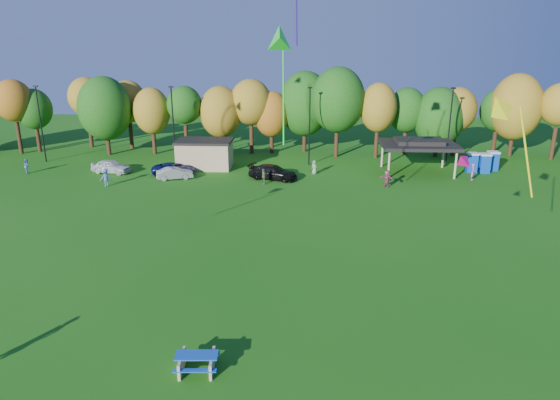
# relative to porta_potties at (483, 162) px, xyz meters

# --- Properties ---
(ground) EXTENTS (160.00, 160.00, 0.00)m
(ground) POSITION_rel_porta_potties_xyz_m (-21.47, -37.79, -1.10)
(ground) COLOR #19600F
(ground) RESTS_ON ground
(tree_line) EXTENTS (93.57, 10.55, 11.15)m
(tree_line) POSITION_rel_porta_potties_xyz_m (-22.50, 7.72, 4.82)
(tree_line) COLOR black
(tree_line) RESTS_ON ground
(lamp_posts) EXTENTS (64.50, 0.25, 9.09)m
(lamp_posts) POSITION_rel_porta_potties_xyz_m (-19.47, 2.21, 3.80)
(lamp_posts) COLOR black
(lamp_posts) RESTS_ON ground
(utility_building) EXTENTS (6.30, 4.30, 3.25)m
(utility_building) POSITION_rel_porta_potties_xyz_m (-31.47, 0.21, 0.54)
(utility_building) COLOR tan
(utility_building) RESTS_ON ground
(pavilion) EXTENTS (8.20, 6.20, 3.77)m
(pavilion) POSITION_rel_porta_potties_xyz_m (-7.47, -0.79, 2.13)
(pavilion) COLOR tan
(pavilion) RESTS_ON ground
(porta_potties) EXTENTS (3.75, 2.32, 2.18)m
(porta_potties) POSITION_rel_porta_potties_xyz_m (0.00, 0.00, 0.00)
(porta_potties) COLOR #0D40AB
(porta_potties) RESTS_ON ground
(picnic_table) EXTENTS (1.98, 1.67, 0.82)m
(picnic_table) POSITION_rel_porta_potties_xyz_m (-24.59, -36.82, -0.62)
(picnic_table) COLOR tan
(picnic_table) RESTS_ON ground
(car_a) EXTENTS (4.70, 2.69, 1.51)m
(car_a) POSITION_rel_porta_potties_xyz_m (-41.46, -2.72, -0.34)
(car_a) COLOR silver
(car_a) RESTS_ON ground
(car_b) EXTENTS (4.09, 2.51, 1.27)m
(car_b) POSITION_rel_porta_potties_xyz_m (-33.74, -4.94, -0.46)
(car_b) COLOR gray
(car_b) RESTS_ON ground
(car_c) EXTENTS (4.83, 2.53, 1.30)m
(car_c) POSITION_rel_porta_potties_xyz_m (-34.33, -3.11, -0.45)
(car_c) COLOR #0D1751
(car_c) RESTS_ON ground
(car_d) EXTENTS (5.65, 3.62, 1.52)m
(car_d) POSITION_rel_porta_potties_xyz_m (-23.30, -4.47, -0.34)
(car_d) COLOR black
(car_d) RESTS_ON ground
(far_person_0) EXTENTS (0.68, 0.77, 1.76)m
(far_person_0) POSITION_rel_porta_potties_xyz_m (-2.22, -3.68, -0.22)
(far_person_0) COLOR #C45CBC
(far_person_0) RESTS_ON ground
(far_person_1) EXTENTS (0.62, 1.03, 1.64)m
(far_person_1) POSITION_rel_porta_potties_xyz_m (-24.13, -6.46, -0.28)
(far_person_1) COLOR #5B6F44
(far_person_1) RESTS_ON ground
(far_person_2) EXTENTS (0.84, 0.89, 1.53)m
(far_person_2) POSITION_rel_porta_potties_xyz_m (-18.90, -1.96, -0.33)
(far_person_2) COLOR gray
(far_person_2) RESTS_ON ground
(far_person_3) EXTENTS (1.65, 1.33, 1.76)m
(far_person_3) POSITION_rel_porta_potties_xyz_m (-11.70, -6.79, -0.22)
(far_person_3) COLOR #953E57
(far_person_3) RESTS_ON ground
(far_person_4) EXTENTS (1.33, 1.23, 1.80)m
(far_person_4) POSITION_rel_porta_potties_xyz_m (-40.01, -7.97, -0.20)
(far_person_4) COLOR #4D68AB
(far_person_4) RESTS_ON ground
(far_person_5) EXTENTS (0.96, 1.00, 1.63)m
(far_person_5) POSITION_rel_porta_potties_xyz_m (-50.72, -3.32, -0.28)
(far_person_5) COLOR #5073B1
(far_person_5) RESTS_ON ground
(kite_1) EXTENTS (1.68, 4.42, 7.47)m
(kite_1) POSITION_rel_porta_potties_xyz_m (-21.46, -26.08, 13.20)
(kite_1) COLOR green
(kite_6) EXTENTS (3.24, 1.99, 5.46)m
(kite_6) POSITION_rel_porta_potties_xyz_m (-10.36, -30.29, 9.89)
(kite_6) COLOR #FFF71A
(kite_8) EXTENTS (1.32, 1.33, 1.08)m
(kite_8) POSITION_rel_porta_potties_xyz_m (-11.71, -29.73, 7.09)
(kite_8) COLOR #C40A6D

